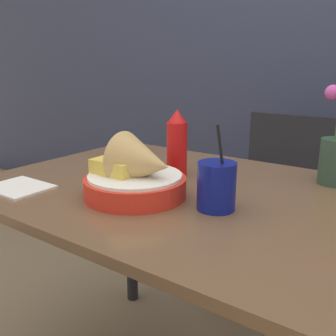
{
  "coord_description": "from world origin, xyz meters",
  "views": [
    {
      "loc": [
        0.51,
        -0.81,
        1.05
      ],
      "look_at": [
        -0.04,
        -0.04,
        0.79
      ],
      "focal_mm": 40.0,
      "sensor_mm": 36.0,
      "label": 1
    }
  ],
  "objects": [
    {
      "name": "chair_far_window",
      "position": [
        -0.0,
        0.79,
        0.5
      ],
      "size": [
        0.4,
        0.4,
        0.84
      ],
      "color": "black",
      "rests_on": "ground_plane"
    },
    {
      "name": "food_basket",
      "position": [
        -0.07,
        -0.13,
        0.79
      ],
      "size": [
        0.26,
        0.26,
        0.16
      ],
      "color": "red",
      "rests_on": "dining_table"
    },
    {
      "name": "drink_cup",
      "position": [
        0.13,
        -0.09,
        0.78
      ],
      "size": [
        0.09,
        0.09,
        0.2
      ],
      "color": "navy",
      "rests_on": "dining_table"
    },
    {
      "name": "napkin",
      "position": [
        -0.37,
        -0.26,
        0.73
      ],
      "size": [
        0.16,
        0.13,
        0.01
      ],
      "color": "white",
      "rests_on": "dining_table"
    },
    {
      "name": "wall_window",
      "position": [
        0.0,
        1.29,
        1.3
      ],
      "size": [
        7.0,
        0.06,
        2.6
      ],
      "color": "#2D334C",
      "rests_on": "ground_plane"
    },
    {
      "name": "dining_table",
      "position": [
        0.0,
        0.0,
        0.63
      ],
      "size": [
        1.13,
        0.79,
        0.73
      ],
      "color": "brown",
      "rests_on": "ground_plane"
    },
    {
      "name": "ketchup_bottle",
      "position": [
        -0.1,
        0.1,
        0.83
      ],
      "size": [
        0.06,
        0.06,
        0.2
      ],
      "color": "red",
      "rests_on": "dining_table"
    }
  ]
}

